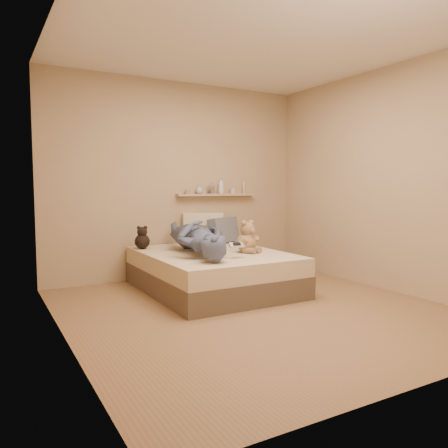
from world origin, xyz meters
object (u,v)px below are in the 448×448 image
bed (212,271)px  person (198,236)px  dark_plush (142,239)px  wall_shelf (217,195)px  pillow_cream (203,228)px  pillow_grey (224,230)px  teddy_bear (247,239)px  game_console (237,245)px

bed → person: bearing=175.2°
dark_plush → wall_shelf: 1.32m
bed → wall_shelf: (0.55, 0.91, 0.88)m
person → wall_shelf: 1.24m
pillow_cream → pillow_grey: bearing=-29.6°
bed → pillow_grey: (0.54, 0.69, 0.40)m
wall_shelf → pillow_cream: bearing=-162.8°
teddy_bear → pillow_grey: bearing=77.7°
bed → wall_shelf: 1.38m
bed → pillow_cream: pillow_cream is taller
wall_shelf → teddy_bear: bearing=-100.4°
game_console → pillow_grey: pillow_grey is taller
pillow_grey → person: (-0.72, -0.67, 0.02)m
game_console → dark_plush: size_ratio=0.58×
bed → pillow_grey: bearing=51.9°
game_console → wall_shelf: bearing=69.7°
wall_shelf → pillow_grey: bearing=-92.2°
teddy_bear → pillow_cream: size_ratio=0.69×
pillow_cream → person: (-0.48, -0.81, -0.01)m
game_console → wall_shelf: size_ratio=0.14×
game_console → wall_shelf: wall_shelf is taller
pillow_grey → wall_shelf: size_ratio=0.42×
dark_plush → person: (0.45, -0.63, 0.07)m
teddy_bear → pillow_cream: bearing=92.5°
teddy_bear → pillow_cream: pillow_cream is taller
bed → dark_plush: 0.97m
teddy_bear → person: 0.58m
game_console → bed: bearing=92.5°
pillow_cream → pillow_grey: size_ratio=1.10×
pillow_grey → pillow_cream: bearing=150.4°
pillow_cream → person: pillow_cream is taller
person → wall_shelf: wall_shelf is taller
pillow_cream → game_console: bearing=-101.5°
dark_plush → person: person is taller
pillow_cream → pillow_grey: pillow_cream is taller
game_console → dark_plush: bearing=119.2°
bed → pillow_grey: size_ratio=3.80×
teddy_bear → wall_shelf: 1.25m
teddy_bear → pillow_cream: (-0.05, 1.05, 0.04)m
teddy_bear → pillow_grey: (0.20, 0.91, 0.01)m
teddy_bear → wall_shelf: wall_shelf is taller
game_console → teddy_bear: 0.43m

